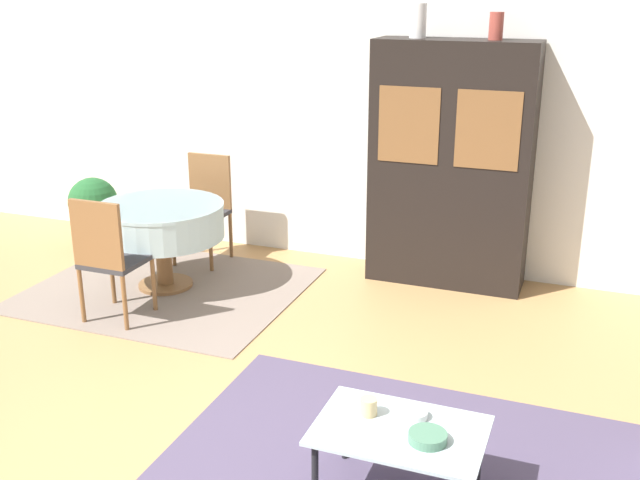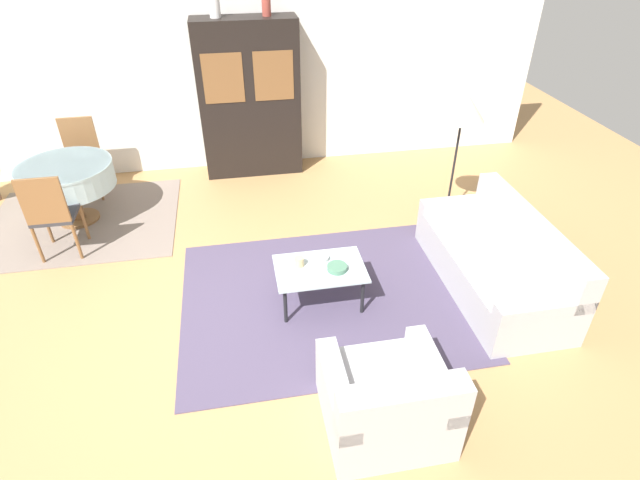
{
  "view_description": "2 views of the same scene",
  "coord_description": "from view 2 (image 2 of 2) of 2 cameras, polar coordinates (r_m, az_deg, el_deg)",
  "views": [
    {
      "loc": [
        1.88,
        -3.01,
        2.56
      ],
      "look_at": [
        0.2,
        1.4,
        0.95
      ],
      "focal_mm": 42.0,
      "sensor_mm": 36.0,
      "label": 1
    },
    {
      "loc": [
        0.4,
        -3.55,
        3.33
      ],
      "look_at": [
        1.09,
        0.2,
        0.75
      ],
      "focal_mm": 28.0,
      "sensor_mm": 36.0,
      "label": 2
    }
  ],
  "objects": [
    {
      "name": "dining_rug",
      "position": [
        6.96,
        -25.47,
        1.9
      ],
      "size": [
        2.3,
        1.93,
        0.01
      ],
      "color": "gray",
      "rests_on": "ground_plane"
    },
    {
      "name": "vase_short",
      "position": [
        7.01,
        -6.15,
        24.99
      ],
      "size": [
        0.11,
        0.11,
        0.22
      ],
      "color": "#9E4238",
      "rests_on": "display_cabinet"
    },
    {
      "name": "ground_plane",
      "position": [
        4.89,
        -12.44,
        -9.95
      ],
      "size": [
        14.0,
        14.0,
        0.0
      ],
      "primitive_type": "plane",
      "color": "tan"
    },
    {
      "name": "couch",
      "position": [
        5.42,
        19.54,
        -2.45
      ],
      "size": [
        0.88,
        1.97,
        0.79
      ],
      "rotation": [
        0.0,
        0.0,
        1.57
      ],
      "color": "#B2B2B7",
      "rests_on": "ground_plane"
    },
    {
      "name": "dining_chair_near",
      "position": [
        6.12,
        -28.41,
        2.9
      ],
      "size": [
        0.44,
        0.44,
        1.02
      ],
      "color": "brown",
      "rests_on": "dining_rug"
    },
    {
      "name": "armchair",
      "position": [
        3.9,
        7.64,
        -17.85
      ],
      "size": [
        0.9,
        0.87,
        0.77
      ],
      "color": "#B2B2B7",
      "rests_on": "ground_plane"
    },
    {
      "name": "floor_lamp",
      "position": [
        6.0,
        16.06,
        14.19
      ],
      "size": [
        0.5,
        0.5,
        1.63
      ],
      "color": "black",
      "rests_on": "ground_plane"
    },
    {
      "name": "wall_back",
      "position": [
        7.46,
        -13.78,
        17.74
      ],
      "size": [
        10.0,
        0.06,
        2.7
      ],
      "color": "white",
      "rests_on": "ground_plane"
    },
    {
      "name": "bowl_small",
      "position": [
        4.9,
        0.22,
        -2.06
      ],
      "size": [
        0.14,
        0.14,
        0.04
      ],
      "color": "white",
      "rests_on": "coffee_table"
    },
    {
      "name": "bowl",
      "position": [
        4.76,
        1.97,
        -3.18
      ],
      "size": [
        0.19,
        0.19,
        0.05
      ],
      "color": "#4C7A60",
      "rests_on": "coffee_table"
    },
    {
      "name": "display_cabinet",
      "position": [
        7.27,
        -8.04,
        15.61
      ],
      "size": [
        1.37,
        0.48,
        2.14
      ],
      "color": "black",
      "rests_on": "ground_plane"
    },
    {
      "name": "coffee_table",
      "position": [
        4.83,
        0.0,
        -3.62
      ],
      "size": [
        0.87,
        0.59,
        0.42
      ],
      "color": "black",
      "rests_on": "area_rug"
    },
    {
      "name": "dining_table",
      "position": [
        6.76,
        -26.97,
        6.47
      ],
      "size": [
        1.1,
        1.1,
        0.76
      ],
      "color": "brown",
      "rests_on": "dining_rug"
    },
    {
      "name": "vase_tall",
      "position": [
        6.98,
        -11.98,
        24.74
      ],
      "size": [
        0.14,
        0.14,
        0.28
      ],
      "color": "white",
      "rests_on": "display_cabinet"
    },
    {
      "name": "dining_chair_far",
      "position": [
        7.45,
        -25.65,
        8.97
      ],
      "size": [
        0.44,
        0.44,
        1.02
      ],
      "rotation": [
        0.0,
        0.0,
        3.14
      ],
      "color": "brown",
      "rests_on": "dining_rug"
    },
    {
      "name": "cup",
      "position": [
        4.8,
        -2.39,
        -2.5
      ],
      "size": [
        0.09,
        0.09,
        0.09
      ],
      "color": "tan",
      "rests_on": "coffee_table"
    },
    {
      "name": "area_rug",
      "position": [
        5.1,
        0.56,
        -6.64
      ],
      "size": [
        2.85,
        2.31,
        0.01
      ],
      "color": "#4C425B",
      "rests_on": "ground_plane"
    }
  ]
}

